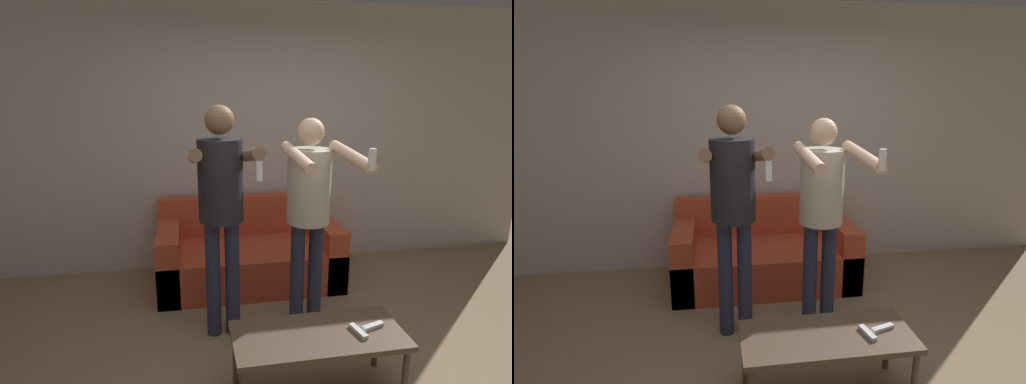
% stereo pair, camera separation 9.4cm
% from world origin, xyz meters
% --- Properties ---
extents(wall_back, '(6.40, 0.06, 2.70)m').
position_xyz_m(wall_back, '(0.00, 2.16, 1.35)').
color(wall_back, beige).
rests_on(wall_back, ground_plane).
extents(couch, '(1.72, 0.88, 0.79)m').
position_xyz_m(couch, '(-0.17, 1.70, 0.27)').
color(couch, '#C64C2D').
rests_on(couch, ground_plane).
extents(person_standing_left, '(0.45, 0.71, 1.75)m').
position_xyz_m(person_standing_left, '(-0.50, 0.81, 1.11)').
color(person_standing_left, '#282D47').
rests_on(person_standing_left, ground_plane).
extents(person_standing_right, '(0.45, 0.80, 1.66)m').
position_xyz_m(person_standing_right, '(0.15, 0.80, 1.05)').
color(person_standing_right, '#282D47').
rests_on(person_standing_right, ground_plane).
extents(coffee_table, '(1.04, 0.46, 0.43)m').
position_xyz_m(coffee_table, '(0.00, 0.07, 0.39)').
color(coffee_table, brown).
rests_on(coffee_table, ground_plane).
extents(remote_near, '(0.07, 0.15, 0.02)m').
position_xyz_m(remote_near, '(0.24, 0.03, 0.44)').
color(remote_near, white).
rests_on(remote_near, coffee_table).
extents(remote_far, '(0.15, 0.08, 0.02)m').
position_xyz_m(remote_far, '(0.35, 0.06, 0.44)').
color(remote_far, white).
rests_on(remote_far, coffee_table).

